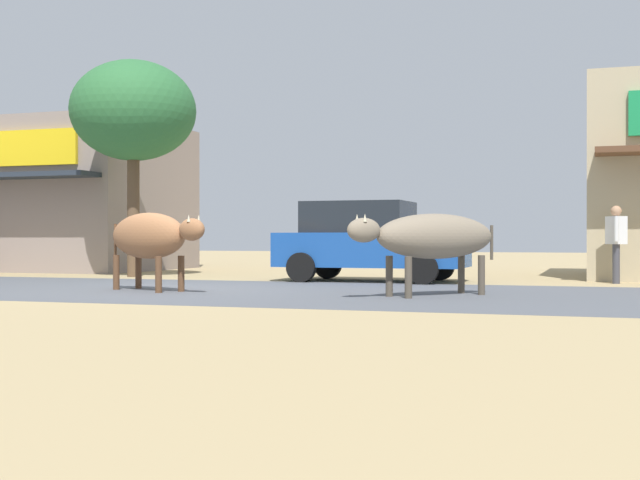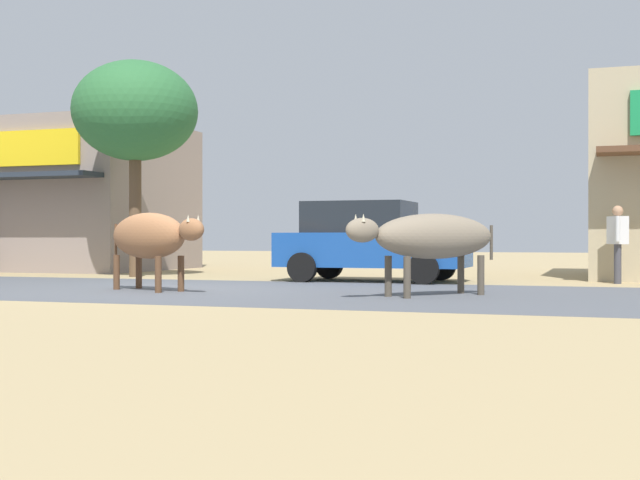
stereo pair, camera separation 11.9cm
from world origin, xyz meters
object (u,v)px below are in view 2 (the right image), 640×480
roadside_tree (135,112)px  pedestrian_by_shop (618,238)px  cow_near_brown (150,236)px  parked_hatchback_car (369,240)px  cow_far_dark (432,237)px

roadside_tree → pedestrian_by_shop: 10.87m
roadside_tree → cow_near_brown: bearing=-56.6°
parked_hatchback_car → cow_far_dark: size_ratio=1.59×
parked_hatchback_car → cow_far_dark: 4.54m
parked_hatchback_car → cow_far_dark: parked_hatchback_car is taller
pedestrian_by_shop → parked_hatchback_car: bearing=-172.1°
roadside_tree → pedestrian_by_shop: bearing=2.5°
pedestrian_by_shop → cow_near_brown: bearing=-146.8°
cow_near_brown → cow_far_dark: size_ratio=0.99×
cow_near_brown → cow_far_dark: (4.77, 0.23, -0.01)m
parked_hatchback_car → cow_near_brown: (-2.67, -4.25, 0.08)m
parked_hatchback_car → pedestrian_by_shop: 4.90m
cow_near_brown → roadside_tree: bearing=123.4°
roadside_tree → cow_near_brown: size_ratio=2.07×
roadside_tree → pedestrian_by_shop: roadside_tree is taller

